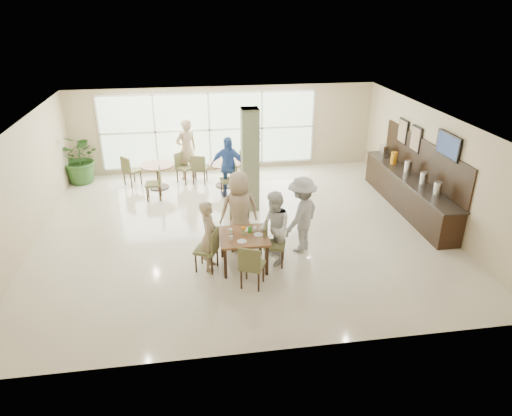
{
  "coord_description": "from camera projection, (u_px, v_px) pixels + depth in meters",
  "views": [
    {
      "loc": [
        -1.17,
        -10.3,
        5.34
      ],
      "look_at": [
        0.2,
        -1.2,
        1.1
      ],
      "focal_mm": 32.0,
      "sensor_mm": 36.0,
      "label": 1
    }
  ],
  "objects": [
    {
      "name": "room_shell",
      "position": [
        240.0,
        165.0,
        10.93
      ],
      "size": [
        10.0,
        10.0,
        10.0
      ],
      "color": "white",
      "rests_on": "ground"
    },
    {
      "name": "adult_standing",
      "position": [
        187.0,
        150.0,
        14.47
      ],
      "size": [
        0.84,
        0.72,
        1.95
      ],
      "primitive_type": "imported",
      "rotation": [
        0.0,
        0.0,
        3.57
      ],
      "color": "tan",
      "rests_on": "ground"
    },
    {
      "name": "adult_b",
      "position": [
        252.0,
        156.0,
        14.07
      ],
      "size": [
        0.88,
        1.77,
        1.85
      ],
      "primitive_type": "imported",
      "rotation": [
        0.0,
        0.0,
        -1.66
      ],
      "color": "white",
      "rests_on": "ground"
    },
    {
      "name": "round_table_right",
      "position": [
        225.0,
        169.0,
        14.08
      ],
      "size": [
        1.03,
        1.03,
        0.75
      ],
      "color": "brown",
      "rests_on": "ground"
    },
    {
      "name": "framed_art_b",
      "position": [
        403.0,
        131.0,
        13.16
      ],
      "size": [
        0.05,
        0.55,
        0.7
      ],
      "color": "black",
      "rests_on": "ground"
    },
    {
      "name": "buffet_counter",
      "position": [
        409.0,
        190.0,
        12.51
      ],
      "size": [
        0.64,
        4.7,
        1.95
      ],
      "color": "black",
      "rests_on": "ground"
    },
    {
      "name": "framed_art_a",
      "position": [
        416.0,
        139.0,
        12.44
      ],
      "size": [
        0.05,
        0.55,
        0.7
      ],
      "color": "black",
      "rests_on": "ground"
    },
    {
      "name": "wall_tv",
      "position": [
        448.0,
        145.0,
        10.88
      ],
      "size": [
        0.06,
        1.0,
        0.58
      ],
      "color": "black",
      "rests_on": "ground"
    },
    {
      "name": "ground",
      "position": [
        241.0,
        228.0,
        11.65
      ],
      "size": [
        10.0,
        10.0,
        0.0
      ],
      "primitive_type": "plane",
      "color": "beige",
      "rests_on": "ground"
    },
    {
      "name": "round_table_left",
      "position": [
        158.0,
        171.0,
        13.92
      ],
      "size": [
        1.02,
        1.02,
        0.75
      ],
      "color": "brown",
      "rests_on": "ground"
    },
    {
      "name": "chairs_table_right",
      "position": [
        226.0,
        171.0,
        14.11
      ],
      "size": [
        2.1,
        1.71,
        0.95
      ],
      "color": "brown",
      "rests_on": "ground"
    },
    {
      "name": "main_table",
      "position": [
        244.0,
        239.0,
        9.74
      ],
      "size": [
        1.03,
        1.03,
        0.75
      ],
      "color": "brown",
      "rests_on": "ground"
    },
    {
      "name": "column",
      "position": [
        250.0,
        160.0,
        12.19
      ],
      "size": [
        0.45,
        0.45,
        2.8
      ],
      "primitive_type": "cube",
      "color": "#69714E",
      "rests_on": "ground"
    },
    {
      "name": "tabletop_clutter",
      "position": [
        244.0,
        232.0,
        9.7
      ],
      "size": [
        0.74,
        0.73,
        0.21
      ],
      "color": "white",
      "rests_on": "main_table"
    },
    {
      "name": "teen_standing",
      "position": [
        301.0,
        215.0,
        10.28
      ],
      "size": [
        1.29,
        1.3,
        1.8
      ],
      "primitive_type": "imported",
      "rotation": [
        0.0,
        0.0,
        -2.34
      ],
      "color": "#9A9A9D",
      "rests_on": "ground"
    },
    {
      "name": "potted_plant",
      "position": [
        81.0,
        158.0,
        14.22
      ],
      "size": [
        1.85,
        1.85,
        1.61
      ],
      "primitive_type": "imported",
      "rotation": [
        0.0,
        0.0,
        -0.34
      ],
      "color": "#2E5923",
      "rests_on": "ground"
    },
    {
      "name": "teen_left",
      "position": [
        209.0,
        236.0,
        9.62
      ],
      "size": [
        0.45,
        0.62,
        1.57
      ],
      "primitive_type": "imported",
      "rotation": [
        0.0,
        0.0,
        1.43
      ],
      "color": "tan",
      "rests_on": "ground"
    },
    {
      "name": "adult_a",
      "position": [
        228.0,
        166.0,
        13.28
      ],
      "size": [
        1.18,
        0.91,
        1.77
      ],
      "primitive_type": "imported",
      "rotation": [
        0.0,
        0.0,
        -0.35
      ],
      "color": "#3A60AE",
      "rests_on": "ground"
    },
    {
      "name": "window_bank",
      "position": [
        209.0,
        130.0,
        15.0
      ],
      "size": [
        7.0,
        0.04,
        7.0
      ],
      "color": "silver",
      "rests_on": "ground"
    },
    {
      "name": "teen_far",
      "position": [
        239.0,
        211.0,
        10.4
      ],
      "size": [
        0.97,
        0.61,
        1.86
      ],
      "primitive_type": "imported",
      "rotation": [
        0.0,
        0.0,
        3.27
      ],
      "color": "tan",
      "rests_on": "ground"
    },
    {
      "name": "chairs_main_table",
      "position": [
        243.0,
        247.0,
        9.81
      ],
      "size": [
        2.05,
        2.11,
        0.95
      ],
      "color": "brown",
      "rests_on": "ground"
    },
    {
      "name": "teen_right",
      "position": [
        274.0,
        228.0,
        9.83
      ],
      "size": [
        0.66,
        0.83,
        1.66
      ],
      "primitive_type": "imported",
      "rotation": [
        0.0,
        0.0,
        -1.52
      ],
      "color": "white",
      "rests_on": "ground"
    },
    {
      "name": "chairs_table_left",
      "position": [
        157.0,
        174.0,
        13.89
      ],
      "size": [
        2.27,
        1.79,
        0.95
      ],
      "color": "brown",
      "rests_on": "ground"
    }
  ]
}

